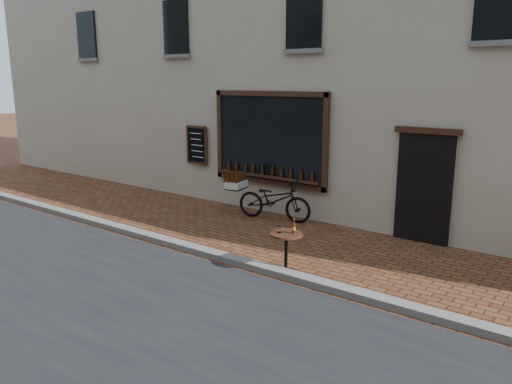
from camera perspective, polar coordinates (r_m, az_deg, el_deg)
The scene contains 5 objects.
ground at distance 8.73m, azimuth -1.70°, elevation -8.96°, with size 90.00×90.00×0.00m, color #532A1B.
kerb at distance 8.86m, azimuth -0.88°, elevation -8.23°, with size 90.00×0.25×0.12m, color slate.
shop_building at distance 13.90m, azimuth 16.31°, elevation 19.54°, with size 28.00×6.20×10.00m.
cargo_bicycle at distance 11.68m, azimuth 1.93°, elevation -0.84°, with size 2.21×0.96×1.03m.
bistro_table at distance 8.43m, azimuth 3.48°, elevation -6.04°, with size 0.56×0.56×0.97m.
Camera 1 is at (5.12, -6.30, 3.22)m, focal length 35.00 mm.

